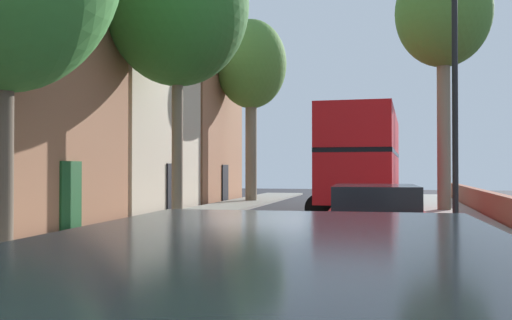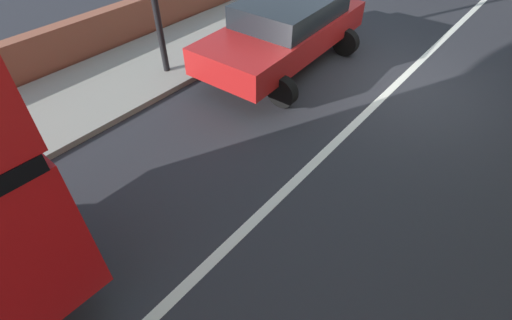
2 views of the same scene
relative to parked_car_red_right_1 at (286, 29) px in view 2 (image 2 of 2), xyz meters
name	(u,v)px [view 2 (image 2 of 2)]	position (x,y,z in m)	size (l,w,h in m)	color
ground_plane	(397,84)	(-2.50, -0.91, -0.89)	(84.00, 84.00, 0.00)	#28282D
road_centre_line	(397,84)	(-2.50, -0.91, -0.89)	(0.16, 54.00, 0.01)	silver
sidewalk_right	(235,25)	(2.40, -0.91, -0.83)	(2.60, 60.00, 0.12)	gray
parked_car_red_right_1	(286,29)	(0.00, 0.00, 0.00)	(2.65, 4.64, 1.53)	#AD1919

